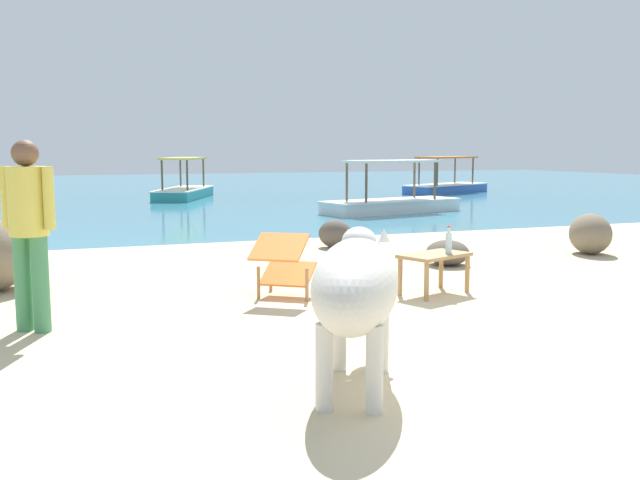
% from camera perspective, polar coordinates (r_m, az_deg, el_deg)
% --- Properties ---
extents(sand_beach, '(18.00, 14.00, 0.04)m').
position_cam_1_polar(sand_beach, '(5.82, 14.98, -8.53)').
color(sand_beach, '#CCB78E').
rests_on(sand_beach, ground).
extents(water_surface, '(60.00, 36.00, 0.03)m').
position_cam_1_polar(water_surface, '(26.78, -13.62, 3.74)').
color(water_surface, teal).
rests_on(water_surface, ground).
extents(cow, '(1.20, 1.78, 1.03)m').
position_cam_1_polar(cow, '(4.58, 2.92, -3.59)').
color(cow, beige).
rests_on(cow, sand_beach).
extents(low_bench_table, '(0.87, 0.68, 0.44)m').
position_cam_1_polar(low_bench_table, '(7.67, 9.15, -1.62)').
color(low_bench_table, '#A37A4C').
rests_on(low_bench_table, sand_beach).
extents(bottle, '(0.07, 0.07, 0.30)m').
position_cam_1_polar(bottle, '(7.69, 10.27, -0.18)').
color(bottle, '#A3C6D1').
rests_on(bottle, low_bench_table).
extents(deck_chair_far, '(0.87, 0.93, 0.68)m').
position_cam_1_polar(deck_chair_far, '(7.33, -2.92, -1.79)').
color(deck_chair_far, '#A37A4C').
rests_on(deck_chair_far, sand_beach).
extents(person_standing, '(0.42, 0.35, 1.62)m').
position_cam_1_polar(person_standing, '(6.44, -22.31, 1.44)').
color(person_standing, '#428956').
rests_on(person_standing, sand_beach).
extents(shore_rock_large, '(0.63, 0.73, 0.44)m').
position_cam_1_polar(shore_rock_large, '(11.12, 1.24, 0.48)').
color(shore_rock_large, brown).
rests_on(shore_rock_large, sand_beach).
extents(shore_rock_medium, '(0.85, 0.96, 0.60)m').
position_cam_1_polar(shore_rock_medium, '(11.22, 20.84, 0.47)').
color(shore_rock_medium, '#756651').
rests_on(shore_rock_medium, sand_beach).
extents(shore_rock_flat, '(0.81, 0.84, 0.33)m').
position_cam_1_polar(shore_rock_flat, '(9.65, 10.18, -1.00)').
color(shore_rock_flat, brown).
rests_on(shore_rock_flat, sand_beach).
extents(boat_blue, '(3.82, 2.55, 1.29)m').
position_cam_1_polar(boat_blue, '(25.72, 10.07, 4.34)').
color(boat_blue, '#3866B7').
rests_on(boat_blue, water_surface).
extents(boat_teal, '(2.57, 3.82, 1.29)m').
position_cam_1_polar(boat_teal, '(23.01, -10.84, 3.98)').
color(boat_teal, teal).
rests_on(boat_teal, water_surface).
extents(boat_white, '(3.84, 1.96, 1.29)m').
position_cam_1_polar(boat_white, '(17.65, 5.74, 3.09)').
color(boat_white, white).
rests_on(boat_white, water_surface).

